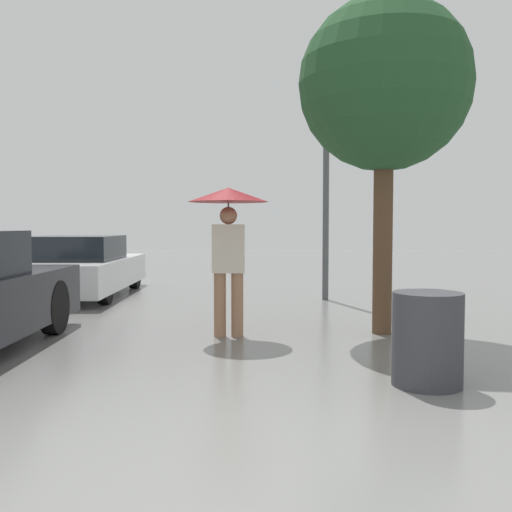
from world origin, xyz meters
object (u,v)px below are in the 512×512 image
object	(u,v)px
pedestrian	(228,221)
trash_bin	(427,339)
street_lamp	(326,145)
tree	(385,87)
parked_car_farthest	(77,268)

from	to	relation	value
pedestrian	trash_bin	xyz separation A→B (m)	(1.76, -2.15, -1.01)
street_lamp	trash_bin	world-z (taller)	street_lamp
pedestrian	street_lamp	bearing A→B (deg)	64.47
tree	trash_bin	bearing A→B (deg)	-93.84
street_lamp	trash_bin	xyz separation A→B (m)	(0.13, -5.58, -2.40)
street_lamp	parked_car_farthest	bearing A→B (deg)	171.95
pedestrian	trash_bin	bearing A→B (deg)	-50.65
pedestrian	street_lamp	xyz separation A→B (m)	(1.64, 3.43, 1.39)
tree	trash_bin	xyz separation A→B (m)	(-0.16, -2.33, -2.67)
pedestrian	parked_car_farthest	size ratio (longest dim) A/B	0.44
tree	street_lamp	xyz separation A→B (m)	(-0.28, 3.24, -0.27)
street_lamp	trash_bin	bearing A→B (deg)	-88.70
tree	street_lamp	world-z (taller)	street_lamp
tree	parked_car_farthest	bearing A→B (deg)	141.96
pedestrian	tree	size ratio (longest dim) A/B	0.44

